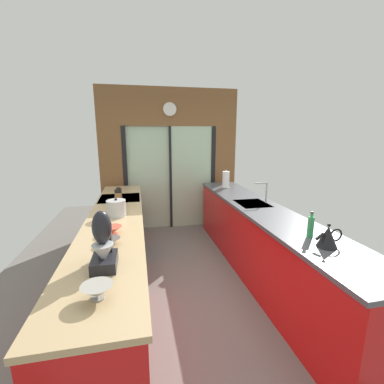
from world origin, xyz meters
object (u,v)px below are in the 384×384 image
knife_block (119,200)px  paper_towel_roll (226,180)px  mixing_bowl_far (112,230)px  mixing_bowl_mid (110,241)px  mixing_bowl_near (97,291)px  stand_mixer (103,246)px  stock_pot (116,208)px  oven_range (122,227)px  soap_bottle (311,226)px  kettle (328,237)px

knife_block → paper_towel_roll: 2.01m
mixing_bowl_far → paper_towel_roll: size_ratio=0.56×
mixing_bowl_mid → knife_block: size_ratio=0.66×
mixing_bowl_near → stand_mixer: 0.39m
mixing_bowl_far → paper_towel_roll: bearing=46.8°
knife_block → stand_mixer: 1.61m
mixing_bowl_mid → mixing_bowl_far: size_ratio=0.97×
mixing_bowl_near → knife_block: knife_block is taller
stock_pot → mixing_bowl_mid: bearing=-90.0°
oven_range → mixing_bowl_mid: size_ratio=5.29×
stand_mixer → soap_bottle: stand_mixer is taller
mixing_bowl_far → soap_bottle: bearing=-14.1°
knife_block → oven_range: bearing=92.1°
mixing_bowl_mid → stock_pot: stock_pot is taller
oven_range → mixing_bowl_mid: mixing_bowl_mid is taller
knife_block → stand_mixer: bearing=-90.0°
mixing_bowl_near → knife_block: size_ratio=0.70×
mixing_bowl_far → knife_block: size_ratio=0.68×
mixing_bowl_far → mixing_bowl_mid: bearing=-90.0°
oven_range → paper_towel_roll: (1.80, 0.41, 0.61)m
oven_range → paper_towel_roll: 1.94m
mixing_bowl_mid → paper_towel_roll: bearing=50.3°
mixing_bowl_far → paper_towel_roll: paper_towel_roll is taller
mixing_bowl_near → stand_mixer: stand_mixer is taller
mixing_bowl_near → soap_bottle: size_ratio=0.76×
oven_range → paper_towel_roll: paper_towel_roll is taller
oven_range → paper_towel_roll: bearing=12.9°
paper_towel_roll → mixing_bowl_near: bearing=-121.5°
mixing_bowl_far → knife_block: bearing=90.0°
stand_mixer → mixing_bowl_near: bearing=-90.0°
mixing_bowl_near → mixing_bowl_mid: 0.76m
oven_range → mixing_bowl_far: bearing=-89.3°
knife_block → mixing_bowl_mid: bearing=-90.0°
mixing_bowl_near → mixing_bowl_far: 1.01m
mixing_bowl_mid → stand_mixer: 0.41m
stand_mixer → paper_towel_roll: size_ratio=1.32×
oven_range → mixing_bowl_near: 2.55m
mixing_bowl_mid → paper_towel_roll: size_ratio=0.55×
stock_pot → kettle: stock_pot is taller
knife_block → kettle: knife_block is taller
paper_towel_roll → knife_block: bearing=-152.6°
oven_range → knife_block: (0.02, -0.51, 0.56)m
oven_range → kettle: 2.86m
mixing_bowl_near → kettle: (1.78, 0.34, 0.05)m
mixing_bowl_near → knife_block: (0.00, 1.98, 0.05)m
kettle → soap_bottle: soap_bottle is taller
stand_mixer → kettle: (1.78, -0.03, -0.07)m
mixing_bowl_near → stock_pot: (-0.00, 1.58, 0.05)m
mixing_bowl_mid → stock_pot: (-0.00, 0.81, 0.06)m
mixing_bowl_near → kettle: 1.82m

